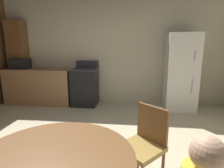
{
  "coord_description": "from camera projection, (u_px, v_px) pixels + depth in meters",
  "views": [
    {
      "loc": [
        0.56,
        -1.89,
        1.5
      ],
      "look_at": [
        0.21,
        1.08,
        0.86
      ],
      "focal_mm": 29.39,
      "sensor_mm": 36.0,
      "label": 1
    }
  ],
  "objects": [
    {
      "name": "wall_back",
      "position": [
        112.0,
        51.0,
        4.76
      ],
      "size": [
        5.99,
        0.12,
        2.7
      ],
      "primitive_type": "cube",
      "color": "beige",
      "rests_on": "ground"
    },
    {
      "name": "oven_range",
      "position": [
        85.0,
        87.0,
        4.63
      ],
      "size": [
        0.6,
        0.6,
        1.1
      ],
      "color": "black",
      "rests_on": "ground"
    },
    {
      "name": "pantry_column",
      "position": [
        19.0,
        62.0,
        4.89
      ],
      "size": [
        0.44,
        0.36,
        2.1
      ],
      "primitive_type": "cube",
      "color": "brown",
      "rests_on": "ground"
    },
    {
      "name": "refrigerator",
      "position": [
        181.0,
        72.0,
        4.23
      ],
      "size": [
        0.68,
        0.68,
        1.76
      ],
      "color": "white",
      "rests_on": "ground"
    },
    {
      "name": "chair_northeast",
      "position": [
        145.0,
        142.0,
        1.93
      ],
      "size": [
        0.56,
        0.56,
        0.87
      ],
      "rotation": [
        0.0,
        0.0,
        3.98
      ],
      "color": "brown",
      "rests_on": "ground"
    },
    {
      "name": "kitchen_counter",
      "position": [
        40.0,
        86.0,
        4.77
      ],
      "size": [
        1.7,
        0.6,
        0.9
      ],
      "primitive_type": "cube",
      "color": "#9E754C",
      "rests_on": "ground"
    },
    {
      "name": "microwave",
      "position": [
        20.0,
        64.0,
        4.7
      ],
      "size": [
        0.44,
        0.32,
        0.26
      ],
      "primitive_type": "cube",
      "color": "black",
      "rests_on": "kitchen_counter"
    }
  ]
}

